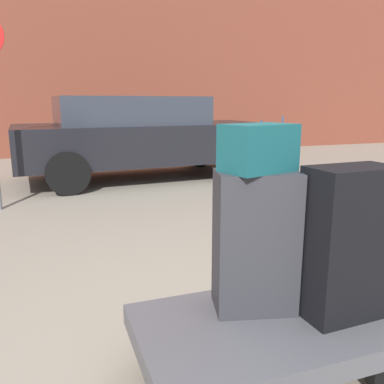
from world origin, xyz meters
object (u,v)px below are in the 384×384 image
duffel_bag_teal_topmost_pile (258,148)px  bicycle_leaning (267,138)px  luggage_cart (277,331)px  suitcase_black_rear_left (348,243)px  bollard_kerb_mid (271,147)px  parked_car (141,135)px  bollard_kerb_near (218,149)px  suitcase_charcoal_center (255,242)px

duffel_bag_teal_topmost_pile → bicycle_leaning: duffel_bag_teal_topmost_pile is taller
luggage_cart → bicycle_leaning: (4.68, 8.20, 0.10)m
suitcase_black_rear_left → bollard_kerb_mid: 7.80m
parked_car → bicycle_leaning: (4.10, 2.72, -0.39)m
bollard_kerb_mid → suitcase_black_rear_left: bearing=-118.1°
luggage_cart → suitcase_black_rear_left: bearing=-12.3°
luggage_cart → bollard_kerb_near: 7.29m
suitcase_charcoal_center → bicycle_leaning: suitcase_charcoal_center is taller
parked_car → bollard_kerb_mid: bearing=21.2°
bollard_kerb_near → bollard_kerb_mid: size_ratio=1.00×
suitcase_charcoal_center → bollard_kerb_near: size_ratio=1.12×
suitcase_black_rear_left → parked_car: size_ratio=0.16×
bicycle_leaning → bollard_kerb_mid: size_ratio=2.91×
suitcase_black_rear_left → duffel_bag_teal_topmost_pile: duffel_bag_teal_topmost_pile is taller
luggage_cart → duffel_bag_teal_topmost_pile: bearing=115.0°
duffel_bag_teal_topmost_pile → bollard_kerb_near: bearing=52.8°
bollard_kerb_near → suitcase_black_rear_left: bearing=-108.6°
duffel_bag_teal_topmost_pile → bollard_kerb_mid: size_ratio=0.53×
bollard_kerb_near → bollard_kerb_mid: (1.36, 0.00, 0.00)m
suitcase_charcoal_center → suitcase_black_rear_left: size_ratio=0.95×
luggage_cart → bollard_kerb_mid: 7.88m
bicycle_leaning → bollard_kerb_mid: (-0.71, -1.40, -0.07)m
luggage_cart → bollard_kerb_near: bollard_kerb_near is taller
suitcase_black_rear_left → bicycle_leaning: bearing=59.8°
luggage_cart → parked_car: parked_car is taller
luggage_cart → bollard_kerb_near: size_ratio=2.19×
duffel_bag_teal_topmost_pile → bollard_kerb_mid: bearing=43.5°
suitcase_black_rear_left → parked_car: (0.27, 5.55, 0.07)m
luggage_cart → suitcase_charcoal_center: size_ratio=1.96×
suitcase_black_rear_left → suitcase_charcoal_center: bearing=149.2°
duffel_bag_teal_topmost_pile → parked_car: (0.64, 5.35, -0.36)m
suitcase_charcoal_center → duffel_bag_teal_topmost_pile: size_ratio=2.11×
suitcase_black_rear_left → bollard_kerb_mid: size_ratio=1.17×
suitcase_black_rear_left → bollard_kerb_near: bearing=69.1°
luggage_cart → duffel_bag_teal_topmost_pile: 0.87m
duffel_bag_teal_topmost_pile → parked_car: size_ratio=0.07×
parked_car → suitcase_black_rear_left: bearing=-92.8°
suitcase_charcoal_center → bollard_kerb_near: bearing=82.3°
bollard_kerb_near → parked_car: bearing=-147.1°
suitcase_charcoal_center → suitcase_black_rear_left: suitcase_black_rear_left is taller
luggage_cart → suitcase_charcoal_center: 0.43m
parked_car → bicycle_leaning: 4.94m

